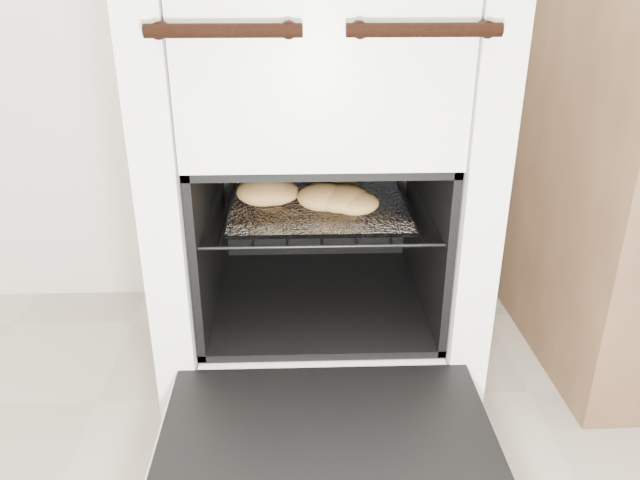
{
  "coord_description": "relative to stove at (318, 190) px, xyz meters",
  "views": [
    {
      "loc": [
        -0.2,
        -0.13,
        0.92
      ],
      "look_at": [
        -0.16,
        1.0,
        0.41
      ],
      "focal_mm": 35.0,
      "sensor_mm": 36.0,
      "label": 1
    }
  ],
  "objects": [
    {
      "name": "stove",
      "position": [
        0.0,
        0.0,
        0.0
      ],
      "size": [
        0.62,
        0.69,
        0.95
      ],
      "color": "white",
      "rests_on": "ground"
    },
    {
      "name": "oven_door",
      "position": [
        0.0,
        -0.52,
        -0.26
      ],
      "size": [
        0.56,
        0.44,
        0.04
      ],
      "color": "black",
      "rests_on": "stove"
    },
    {
      "name": "oven_rack",
      "position": [
        0.0,
        -0.07,
        -0.01
      ],
      "size": [
        0.45,
        0.44,
        0.01
      ],
      "color": "black",
      "rests_on": "stove"
    },
    {
      "name": "foil_sheet",
      "position": [
        0.0,
        -0.09,
        -0.0
      ],
      "size": [
        0.35,
        0.31,
        0.01
      ],
      "primitive_type": "cube",
      "color": "white",
      "rests_on": "oven_rack"
    },
    {
      "name": "baked_rolls",
      "position": [
        -0.02,
        -0.1,
        0.02
      ],
      "size": [
        0.31,
        0.21,
        0.05
      ],
      "color": "tan",
      "rests_on": "foil_sheet"
    }
  ]
}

